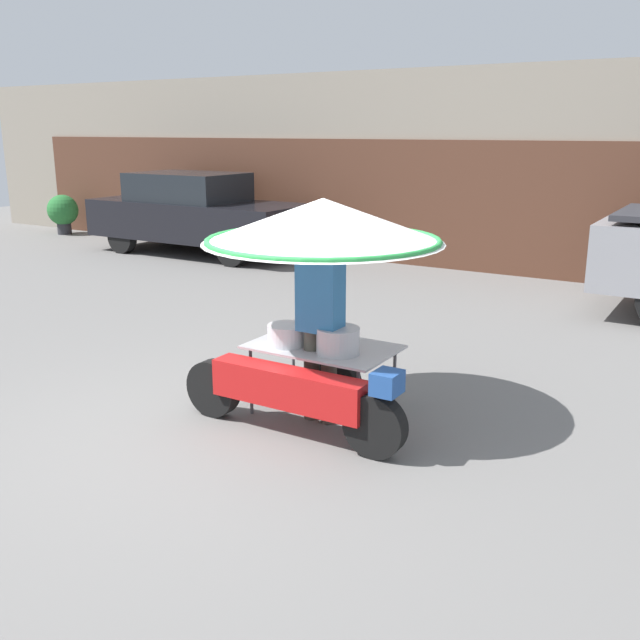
{
  "coord_description": "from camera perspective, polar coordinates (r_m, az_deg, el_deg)",
  "views": [
    {
      "loc": [
        3.63,
        -4.39,
        2.52
      ],
      "look_at": [
        0.48,
        0.78,
        0.89
      ],
      "focal_mm": 40.0,
      "sensor_mm": 36.0,
      "label": 1
    }
  ],
  "objects": [
    {
      "name": "ground_plane",
      "position": [
        6.23,
        -7.61,
        -8.97
      ],
      "size": [
        36.0,
        36.0,
        0.0
      ],
      "primitive_type": "plane",
      "color": "slate"
    },
    {
      "name": "shopfront_building",
      "position": [
        13.94,
        16.55,
        11.4
      ],
      "size": [
        28.0,
        2.06,
        3.59
      ],
      "color": "gray",
      "rests_on": "ground"
    },
    {
      "name": "vendor_motorcycle_cart",
      "position": [
        6.13,
        0.03,
        6.06
      ],
      "size": [
        2.15,
        2.1,
        1.96
      ],
      "color": "black",
      "rests_on": "ground"
    },
    {
      "name": "vendor_person",
      "position": [
        6.14,
        0.02,
        0.14
      ],
      "size": [
        0.38,
        0.22,
        1.67
      ],
      "color": "#4C473D",
      "rests_on": "ground"
    },
    {
      "name": "parked_car",
      "position": [
        15.05,
        -9.92,
        8.43
      ],
      "size": [
        4.7,
        1.74,
        1.66
      ],
      "color": "black",
      "rests_on": "ground"
    },
    {
      "name": "potted_plant",
      "position": [
        18.82,
        -19.88,
        8.18
      ],
      "size": [
        0.75,
        0.75,
        0.97
      ],
      "color": "#2D2D33",
      "rests_on": "ground"
    }
  ]
}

